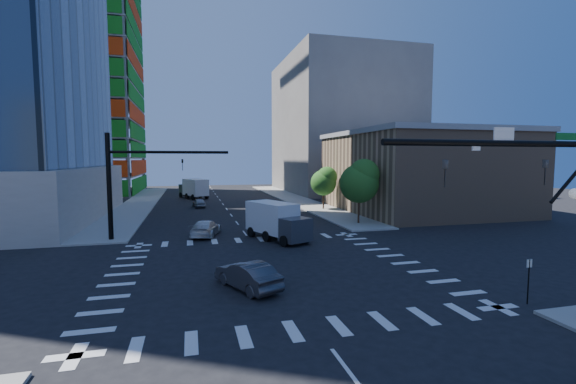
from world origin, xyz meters
name	(u,v)px	position (x,y,z in m)	size (l,w,h in m)	color
ground	(271,268)	(0.00, 0.00, 0.00)	(160.00, 160.00, 0.00)	black
road_markings	(271,268)	(0.00, 0.00, 0.01)	(20.00, 20.00, 0.01)	silver
sidewalk_ne	(294,199)	(12.50, 40.00, 0.07)	(5.00, 60.00, 0.15)	#9C9A93
sidewalk_nw	(140,203)	(-12.50, 40.00, 0.07)	(5.00, 60.00, 0.15)	#9C9A93
construction_building	(69,69)	(-27.41, 61.93, 24.61)	(25.16, 34.50, 70.60)	gray
commercial_building	(420,171)	(25.00, 22.00, 5.31)	(20.50, 22.50, 10.60)	#9D7B5B
bg_building_ne	(341,126)	(27.00, 55.00, 14.00)	(24.00, 30.00, 28.00)	slate
signal_mast_nw	(128,176)	(-10.00, 11.50, 5.49)	(10.20, 0.40, 9.00)	black
tree_south	(361,180)	(12.63, 13.90, 4.69)	(4.16, 4.16, 6.82)	#382316
tree_north	(325,181)	(12.93, 25.90, 3.99)	(3.54, 3.52, 5.78)	#382316
no_parking_sign	(529,276)	(10.70, -9.00, 1.38)	(0.30, 0.06, 2.20)	black
car_nb_far	(270,218)	(3.22, 15.81, 0.70)	(2.33, 5.04, 1.40)	black
car_sb_near	(206,228)	(-3.59, 11.63, 0.72)	(2.02, 4.96, 1.44)	silver
car_sb_mid	(199,203)	(-3.67, 32.98, 0.65)	(1.53, 3.80, 1.29)	#979A9E
car_sb_cross	(247,275)	(-2.02, -3.43, 0.74)	(1.57, 4.49, 1.48)	#434347
box_truck_near	(279,224)	(2.40, 8.23, 1.40)	(4.77, 6.58, 3.17)	black
box_truck_far	(193,190)	(-4.37, 46.30, 1.52)	(5.19, 7.12, 3.44)	black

